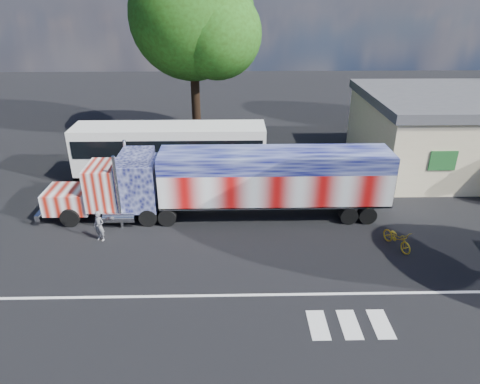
{
  "coord_description": "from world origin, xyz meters",
  "views": [
    {
      "loc": [
        -0.44,
        -17.18,
        11.56
      ],
      "look_at": [
        0.0,
        3.0,
        1.9
      ],
      "focal_mm": 32.0,
      "sensor_mm": 36.0,
      "label": 1
    }
  ],
  "objects_px": {
    "semi_truck": "(231,181)",
    "bicycle": "(397,238)",
    "coach_bus": "(171,151)",
    "tree_n_mid": "(194,17)",
    "woman": "(99,226)"
  },
  "relations": [
    {
      "from": "coach_bus",
      "to": "tree_n_mid",
      "type": "relative_size",
      "value": 0.86
    },
    {
      "from": "coach_bus",
      "to": "bicycle",
      "type": "bearing_deg",
      "value": -36.32
    },
    {
      "from": "bicycle",
      "to": "coach_bus",
      "type": "bearing_deg",
      "value": 122.44
    },
    {
      "from": "semi_truck",
      "to": "bicycle",
      "type": "relative_size",
      "value": 9.95
    },
    {
      "from": "semi_truck",
      "to": "woman",
      "type": "xyz_separation_m",
      "value": [
        -6.64,
        -2.46,
        -1.29
      ]
    },
    {
      "from": "coach_bus",
      "to": "woman",
      "type": "bearing_deg",
      "value": -108.72
    },
    {
      "from": "coach_bus",
      "to": "bicycle",
      "type": "xyz_separation_m",
      "value": [
        12.06,
        -8.86,
        -1.36
      ]
    },
    {
      "from": "coach_bus",
      "to": "tree_n_mid",
      "type": "bearing_deg",
      "value": 80.04
    },
    {
      "from": "woman",
      "to": "semi_truck",
      "type": "bearing_deg",
      "value": 43.42
    },
    {
      "from": "semi_truck",
      "to": "coach_bus",
      "type": "xyz_separation_m",
      "value": [
        -3.97,
        5.4,
        -0.22
      ]
    },
    {
      "from": "coach_bus",
      "to": "bicycle",
      "type": "relative_size",
      "value": 6.47
    },
    {
      "from": "semi_truck",
      "to": "coach_bus",
      "type": "height_order",
      "value": "semi_truck"
    },
    {
      "from": "tree_n_mid",
      "to": "coach_bus",
      "type": "bearing_deg",
      "value": -99.96
    },
    {
      "from": "semi_truck",
      "to": "bicycle",
      "type": "height_order",
      "value": "semi_truck"
    },
    {
      "from": "bicycle",
      "to": "tree_n_mid",
      "type": "relative_size",
      "value": 0.13
    }
  ]
}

